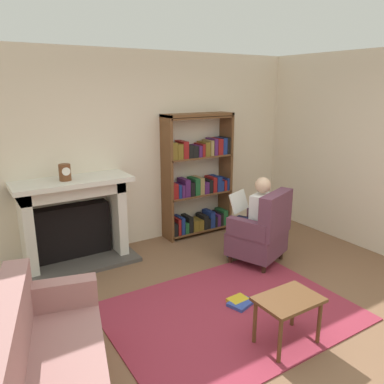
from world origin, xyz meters
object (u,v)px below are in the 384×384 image
at_px(sofa_floral, 45,381).
at_px(side_table, 288,305).
at_px(bookshelf, 198,178).
at_px(armchair_reading, 262,232).
at_px(fireplace, 74,219).
at_px(seated_reader, 254,216).
at_px(mantel_clock, 65,172).

bearing_deg(sofa_floral, side_table, -83.81).
distance_m(bookshelf, armchair_reading, 1.40).
bearing_deg(sofa_floral, armchair_reading, -55.35).
bearing_deg(fireplace, side_table, -67.19).
xyz_separation_m(bookshelf, seated_reader, (0.07, -1.21, -0.26)).
height_order(mantel_clock, seated_reader, mantel_clock).
bearing_deg(bookshelf, armchair_reading, -85.08).
xyz_separation_m(fireplace, seated_reader, (1.98, -1.18, 0.03)).
xyz_separation_m(mantel_clock, seated_reader, (2.06, -1.08, -0.61)).
bearing_deg(armchair_reading, mantel_clock, -50.83).
distance_m(armchair_reading, sofa_floral, 3.09).
distance_m(mantel_clock, seated_reader, 2.41).
relative_size(mantel_clock, sofa_floral, 0.11).
bearing_deg(mantel_clock, fireplace, 50.50).
relative_size(seated_reader, sofa_floral, 0.62).
relative_size(armchair_reading, sofa_floral, 0.53).
bearing_deg(fireplace, mantel_clock, -129.50).
bearing_deg(armchair_reading, bookshelf, -106.54).
relative_size(sofa_floral, side_table, 3.26).
height_order(seated_reader, side_table, seated_reader).
relative_size(bookshelf, sofa_floral, 1.01).
height_order(armchair_reading, seated_reader, seated_reader).
bearing_deg(bookshelf, side_table, -106.65).
distance_m(fireplace, mantel_clock, 0.65).
height_order(mantel_clock, bookshelf, bookshelf).
distance_m(mantel_clock, sofa_floral, 2.56).
bearing_deg(bookshelf, sofa_floral, -139.30).
xyz_separation_m(bookshelf, side_table, (-0.80, -2.67, -0.50)).
bearing_deg(seated_reader, fireplace, -52.19).
xyz_separation_m(seated_reader, sofa_floral, (-2.85, -1.18, -0.30)).
bearing_deg(side_table, seated_reader, 59.23).
xyz_separation_m(fireplace, bookshelf, (1.91, 0.03, 0.28)).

